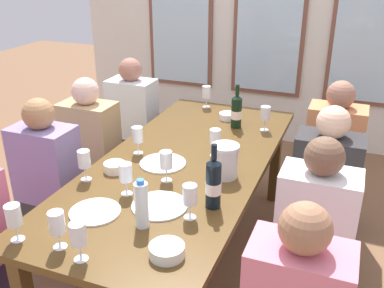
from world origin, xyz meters
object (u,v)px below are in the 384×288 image
wine_glass_7 (84,160)px  wine_glass_8 (166,161)px  wine_glass_0 (265,114)px  wine_glass_9 (190,195)px  water_bottle (142,205)px  wine_glass_5 (215,138)px  seated_person_1 (323,198)px  white_plate_1 (160,206)px  seated_person_6 (49,187)px  white_plate_0 (95,212)px  wine_glass_4 (78,235)px  wine_glass_6 (57,224)px  wine_glass_3 (126,173)px  white_plate_2 (163,163)px  wine_glass_1 (206,93)px  wine_bottle_1 (213,183)px  seated_person_4 (134,126)px  seated_person_0 (92,156)px  tasting_bowl_1 (228,116)px  seated_person_7 (313,243)px  wine_glass_2 (14,216)px  dining_table (183,172)px  wine_glass_10 (137,136)px  seated_person_5 (331,161)px  tasting_bowl_0 (115,167)px  metal_pitcher (225,161)px  tasting_bowl_2 (167,251)px  wine_bottle_0 (236,111)px

wine_glass_7 → wine_glass_8: same height
wine_glass_0 → wine_glass_9: 1.21m
water_bottle → wine_glass_0: water_bottle is taller
wine_glass_5 → seated_person_1: 0.74m
white_plate_1 → seated_person_6: size_ratio=0.25×
white_plate_0 → wine_glass_9: bearing=16.0°
wine_glass_4 → wine_glass_6: (-0.13, 0.04, -0.00)m
wine_glass_3 → wine_glass_8: 0.24m
white_plate_2 → wine_glass_1: size_ratio=1.57×
wine_bottle_1 → wine_glass_7: wine_bottle_1 is taller
wine_bottle_1 → seated_person_4: bearing=131.8°
white_plate_2 → seated_person_0: bearing=156.5°
tasting_bowl_1 → seated_person_7: bearing=-52.6°
white_plate_1 → wine_bottle_1: (0.24, 0.10, 0.12)m
wine_glass_2 → dining_table: bearing=69.3°
wine_glass_2 → wine_glass_5: 1.24m
wine_glass_2 → wine_glass_4: (0.33, -0.01, 0.00)m
white_plate_1 → wine_glass_6: bearing=-119.7°
wine_bottle_1 → wine_glass_5: bearing=107.8°
wine_glass_0 → dining_table: bearing=-117.4°
water_bottle → tasting_bowl_1: bearing=91.9°
white_plate_2 → wine_glass_7: wine_glass_7 is taller
wine_glass_5 → seated_person_4: 1.25m
wine_glass_10 → seated_person_4: size_ratio=0.16×
wine_glass_9 → seated_person_5: (0.55, 1.33, -0.34)m
tasting_bowl_0 → wine_glass_8: size_ratio=0.71×
wine_glass_3 → seated_person_5: seated_person_5 is taller
dining_table → seated_person_4: seated_person_4 is taller
seated_person_4 → wine_glass_1: bearing=10.7°
metal_pitcher → wine_glass_5: 0.27m
wine_bottle_1 → wine_glass_5: 0.58m
tasting_bowl_2 → wine_glass_10: bearing=124.4°
white_plate_1 → water_bottle: size_ratio=1.16×
metal_pitcher → wine_glass_0: metal_pitcher is taller
dining_table → white_plate_1: 0.52m
tasting_bowl_1 → seated_person_1: bearing=-34.7°
water_bottle → seated_person_7: (0.73, 0.46, -0.33)m
wine_glass_5 → seated_person_4: seated_person_4 is taller
tasting_bowl_0 → tasting_bowl_2: tasting_bowl_0 is taller
seated_person_7 → tasting_bowl_2: bearing=-131.2°
wine_glass_5 → wine_glass_8: bearing=-110.1°
dining_table → wine_glass_9: size_ratio=12.59×
metal_pitcher → wine_glass_4: (-0.33, -0.90, 0.03)m
wine_glass_5 → seated_person_5: (0.66, 0.65, -0.33)m
white_plate_0 → wine_glass_7: bearing=130.6°
wine_bottle_0 → wine_glass_4: bearing=-96.2°
tasting_bowl_2 → wine_glass_1: wine_glass_1 is taller
seated_person_0 → seated_person_7: same height
wine_glass_7 → seated_person_0: seated_person_0 is taller
white_plate_1 → metal_pitcher: (0.20, 0.42, 0.09)m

